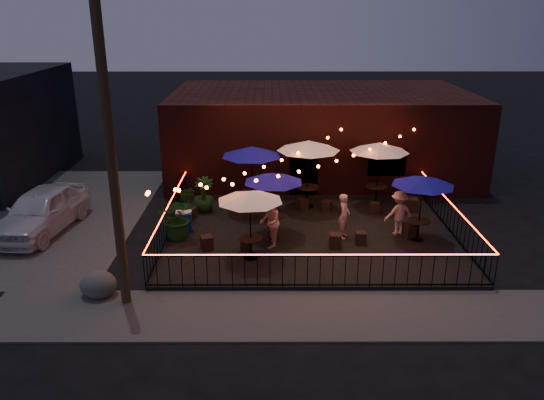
{
  "coord_description": "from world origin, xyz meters",
  "views": [
    {
      "loc": [
        -1.41,
        -15.44,
        7.68
      ],
      "look_at": [
        -1.36,
        1.76,
        1.45
      ],
      "focal_mm": 35.0,
      "sensor_mm": 36.0,
      "label": 1
    }
  ],
  "objects_px": {
    "cafe_table_0": "(250,197)",
    "cafe_table_2": "(273,178)",
    "cooler": "(184,221)",
    "cafe_table_1": "(252,152)",
    "cafe_table_4": "(423,182)",
    "boulder": "(98,285)",
    "cafe_table_3": "(308,146)",
    "utility_pole": "(112,164)",
    "cafe_table_5": "(379,148)"
  },
  "relations": [
    {
      "from": "cafe_table_0",
      "to": "cafe_table_2",
      "type": "xyz_separation_m",
      "value": [
        0.73,
        1.89,
        -0.0
      ]
    },
    {
      "from": "cafe_table_2",
      "to": "cooler",
      "type": "distance_m",
      "value": 3.63
    },
    {
      "from": "cafe_table_0",
      "to": "cafe_table_1",
      "type": "bearing_deg",
      "value": 91.19
    },
    {
      "from": "cafe_table_4",
      "to": "cooler",
      "type": "bearing_deg",
      "value": 174.43
    },
    {
      "from": "cafe_table_4",
      "to": "boulder",
      "type": "bearing_deg",
      "value": -160.35
    },
    {
      "from": "cafe_table_2",
      "to": "boulder",
      "type": "distance_m",
      "value": 6.64
    },
    {
      "from": "cafe_table_3",
      "to": "cooler",
      "type": "height_order",
      "value": "cafe_table_3"
    },
    {
      "from": "utility_pole",
      "to": "cafe_table_1",
      "type": "relative_size",
      "value": 2.66
    },
    {
      "from": "cafe_table_5",
      "to": "cooler",
      "type": "height_order",
      "value": "cafe_table_5"
    },
    {
      "from": "cafe_table_0",
      "to": "cooler",
      "type": "relative_size",
      "value": 3.43
    },
    {
      "from": "cafe_table_2",
      "to": "cafe_table_4",
      "type": "height_order",
      "value": "cafe_table_4"
    },
    {
      "from": "cafe_table_1",
      "to": "cafe_table_3",
      "type": "bearing_deg",
      "value": 9.12
    },
    {
      "from": "cafe_table_2",
      "to": "cooler",
      "type": "bearing_deg",
      "value": 174.38
    },
    {
      "from": "cooler",
      "to": "cafe_table_2",
      "type": "bearing_deg",
      "value": -12.13
    },
    {
      "from": "cafe_table_4",
      "to": "cafe_table_5",
      "type": "relative_size",
      "value": 0.81
    },
    {
      "from": "cafe_table_1",
      "to": "cafe_table_0",
      "type": "bearing_deg",
      "value": -88.81
    },
    {
      "from": "utility_pole",
      "to": "cafe_table_3",
      "type": "xyz_separation_m",
      "value": [
        5.47,
        7.18,
        -1.35
      ]
    },
    {
      "from": "utility_pole",
      "to": "cafe_table_5",
      "type": "distance_m",
      "value": 11.2
    },
    {
      "from": "cafe_table_2",
      "to": "cafe_table_5",
      "type": "bearing_deg",
      "value": 35.85
    },
    {
      "from": "cafe_table_0",
      "to": "cafe_table_1",
      "type": "relative_size",
      "value": 0.85
    },
    {
      "from": "cafe_table_2",
      "to": "cafe_table_1",
      "type": "bearing_deg",
      "value": 108.57
    },
    {
      "from": "utility_pole",
      "to": "cafe_table_0",
      "type": "xyz_separation_m",
      "value": [
        3.36,
        2.48,
        -1.77
      ]
    },
    {
      "from": "boulder",
      "to": "cafe_table_2",
      "type": "bearing_deg",
      "value": 39.13
    },
    {
      "from": "cooler",
      "to": "cafe_table_1",
      "type": "bearing_deg",
      "value": 35.5
    },
    {
      "from": "cafe_table_2",
      "to": "cafe_table_4",
      "type": "bearing_deg",
      "value": -5.53
    },
    {
      "from": "cafe_table_1",
      "to": "cafe_table_3",
      "type": "relative_size",
      "value": 1.1
    },
    {
      "from": "utility_pole",
      "to": "boulder",
      "type": "distance_m",
      "value": 3.74
    },
    {
      "from": "cafe_table_4",
      "to": "cooler",
      "type": "relative_size",
      "value": 3.11
    },
    {
      "from": "cafe_table_0",
      "to": "cafe_table_4",
      "type": "xyz_separation_m",
      "value": [
        5.71,
        1.41,
        0.04
      ]
    },
    {
      "from": "boulder",
      "to": "cafe_table_5",
      "type": "bearing_deg",
      "value": 37.66
    },
    {
      "from": "cafe_table_1",
      "to": "cooler",
      "type": "relative_size",
      "value": 4.03
    },
    {
      "from": "utility_pole",
      "to": "cafe_table_5",
      "type": "height_order",
      "value": "utility_pole"
    },
    {
      "from": "cooler",
      "to": "boulder",
      "type": "distance_m",
      "value": 4.68
    },
    {
      "from": "cafe_table_1",
      "to": "cafe_table_5",
      "type": "bearing_deg",
      "value": 6.57
    },
    {
      "from": "cafe_table_2",
      "to": "cooler",
      "type": "xyz_separation_m",
      "value": [
        -3.19,
        0.31,
        -1.7
      ]
    },
    {
      "from": "cafe_table_4",
      "to": "cafe_table_2",
      "type": "bearing_deg",
      "value": 174.47
    },
    {
      "from": "utility_pole",
      "to": "cafe_table_5",
      "type": "bearing_deg",
      "value": 41.8
    },
    {
      "from": "cafe_table_3",
      "to": "cooler",
      "type": "relative_size",
      "value": 3.66
    },
    {
      "from": "cafe_table_3",
      "to": "boulder",
      "type": "distance_m",
      "value": 9.58
    },
    {
      "from": "utility_pole",
      "to": "cooler",
      "type": "height_order",
      "value": "utility_pole"
    },
    {
      "from": "cafe_table_1",
      "to": "cafe_table_2",
      "type": "relative_size",
      "value": 1.13
    },
    {
      "from": "cafe_table_3",
      "to": "cafe_table_4",
      "type": "distance_m",
      "value": 4.88
    },
    {
      "from": "cafe_table_0",
      "to": "cafe_table_5",
      "type": "height_order",
      "value": "cafe_table_5"
    },
    {
      "from": "cafe_table_2",
      "to": "cafe_table_3",
      "type": "height_order",
      "value": "cafe_table_3"
    },
    {
      "from": "cafe_table_3",
      "to": "cooler",
      "type": "bearing_deg",
      "value": -151.43
    },
    {
      "from": "cooler",
      "to": "boulder",
      "type": "relative_size",
      "value": 0.78
    },
    {
      "from": "cafe_table_5",
      "to": "cooler",
      "type": "bearing_deg",
      "value": -159.82
    },
    {
      "from": "boulder",
      "to": "cafe_table_0",
      "type": "bearing_deg",
      "value": 26.82
    },
    {
      "from": "cafe_table_3",
      "to": "cafe_table_1",
      "type": "bearing_deg",
      "value": -170.88
    },
    {
      "from": "cafe_table_1",
      "to": "cafe_table_4",
      "type": "xyz_separation_m",
      "value": [
        5.8,
        -2.93,
        -0.24
      ]
    }
  ]
}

